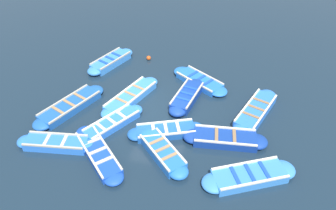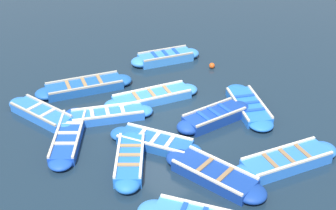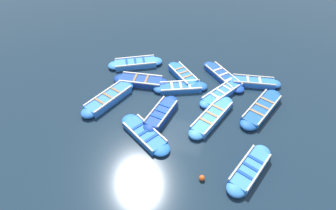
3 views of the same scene
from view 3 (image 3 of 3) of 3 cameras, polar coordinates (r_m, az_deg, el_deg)
name	(u,v)px [view 3 (image 3 of 3)]	position (r m, az deg, el deg)	size (l,w,h in m)	color
ground_plane	(186,107)	(14.99, 4.00, -0.47)	(120.00, 120.00, 0.00)	#162838
boat_bow_out	(141,81)	(16.62, -5.89, 5.22)	(1.43, 3.65, 0.43)	navy
boat_tucked	(183,75)	(17.07, 3.25, 6.56)	(2.70, 2.85, 0.44)	blue
boat_centre	(145,134)	(13.40, -5.10, -6.28)	(2.52, 3.44, 0.36)	blue
boat_outer_left	(253,82)	(17.31, 18.06, 4.77)	(1.35, 3.45, 0.41)	blue
boat_alongside	(109,98)	(15.60, -12.79, 1.40)	(3.91, 2.04, 0.46)	blue
boat_near_quay	(135,63)	(18.32, -7.11, 9.00)	(2.63, 3.71, 0.42)	#3884E0
boat_drifting	(262,109)	(15.51, 19.69, -0.77)	(4.05, 2.30, 0.41)	#1E59AD
boat_mid_row	(249,169)	(12.55, 17.32, -13.23)	(3.38, 1.96, 0.45)	#3884E0
boat_far_corner	(181,87)	(16.08, 2.74, 3.84)	(2.11, 3.38, 0.38)	#1E59AD
boat_end_of_row	(221,94)	(15.90, 11.41, 2.41)	(3.32, 2.29, 0.39)	blue
boat_stern_in	(161,114)	(14.28, -1.51, -1.91)	(3.26, 1.31, 0.46)	navy
boat_outer_right	(223,76)	(17.35, 11.87, 6.13)	(3.06, 3.27, 0.37)	#1947B7
boat_inner_gap	(212,117)	(14.36, 9.53, -2.50)	(3.95, 2.04, 0.40)	#3884E0
buoy_orange_near	(202,178)	(11.95, 7.40, -15.48)	(0.26, 0.26, 0.26)	#E05119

